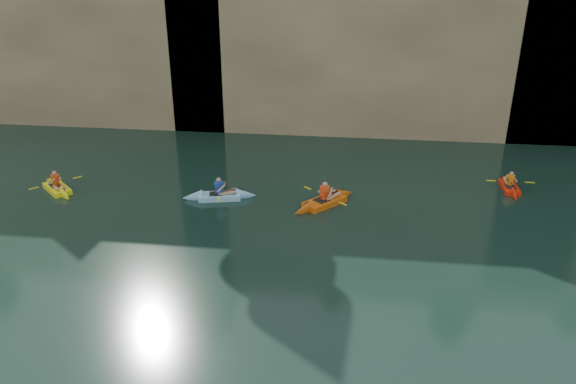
# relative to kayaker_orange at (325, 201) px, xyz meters

# --- Properties ---
(cliff) EXTENTS (70.00, 16.00, 12.00)m
(cliff) POSITION_rel_kayaker_orange_xyz_m (0.50, 17.89, 5.84)
(cliff) COLOR tan
(cliff) RESTS_ON ground
(cliff_slab_west) EXTENTS (26.00, 2.40, 10.56)m
(cliff_slab_west) POSITION_rel_kayaker_orange_xyz_m (-19.50, 10.49, 5.12)
(cliff_slab_west) COLOR tan
(cliff_slab_west) RESTS_ON ground
(cliff_slab_center) EXTENTS (24.00, 2.40, 11.40)m
(cliff_slab_center) POSITION_rel_kayaker_orange_xyz_m (2.50, 10.49, 5.54)
(cliff_slab_center) COLOR tan
(cliff_slab_center) RESTS_ON ground
(sea_cave_west) EXTENTS (4.50, 1.00, 4.00)m
(sea_cave_west) POSITION_rel_kayaker_orange_xyz_m (-17.50, 9.84, 1.84)
(sea_cave_west) COLOR black
(sea_cave_west) RESTS_ON ground
(sea_cave_center) EXTENTS (3.50, 1.00, 3.20)m
(sea_cave_center) POSITION_rel_kayaker_orange_xyz_m (-3.50, 9.84, 1.44)
(sea_cave_center) COLOR black
(sea_cave_center) RESTS_ON ground
(sea_cave_east) EXTENTS (5.00, 1.00, 4.50)m
(sea_cave_east) POSITION_rel_kayaker_orange_xyz_m (10.50, 9.84, 2.09)
(sea_cave_east) COLOR black
(sea_cave_east) RESTS_ON ground
(kayaker_orange) EXTENTS (2.89, 3.08, 1.31)m
(kayaker_orange) POSITION_rel_kayaker_orange_xyz_m (0.00, 0.00, 0.00)
(kayaker_orange) COLOR #DA580D
(kayaker_orange) RESTS_ON ground
(kayaker_red_far) EXTENTS (2.12, 2.89, 1.06)m
(kayaker_red_far) POSITION_rel_kayaker_orange_xyz_m (8.22, 2.71, -0.03)
(kayaker_red_far) COLOR red
(kayaker_red_far) RESTS_ON ground
(kayaker_yellow) EXTENTS (2.64, 2.52, 1.20)m
(kayaker_yellow) POSITION_rel_kayaker_orange_xyz_m (-12.05, -0.01, -0.01)
(kayaker_yellow) COLOR #FFF115
(kayaker_yellow) RESTS_ON ground
(kayaker_ltblue_mid) EXTENTS (3.30, 2.37, 1.23)m
(kayaker_ltblue_mid) POSITION_rel_kayaker_orange_xyz_m (-4.60, 0.07, -0.01)
(kayaker_ltblue_mid) COLOR #95D1FA
(kayaker_ltblue_mid) RESTS_ON ground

